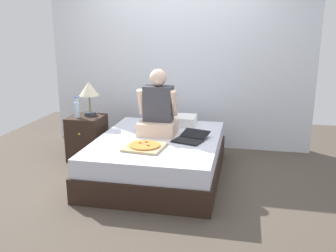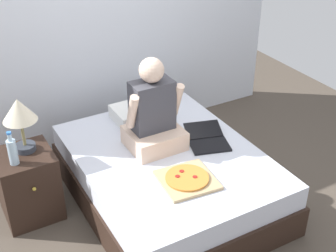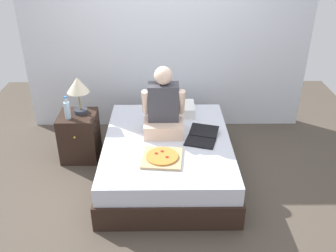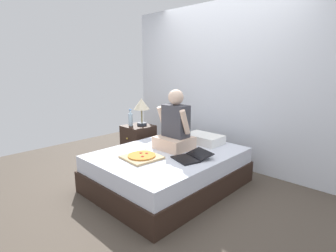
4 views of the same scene
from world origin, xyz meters
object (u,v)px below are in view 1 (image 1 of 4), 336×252
nightstand_left (87,138)px  lamp_on_left_nightstand (89,91)px  person_seated (158,111)px  bed (158,157)px  water_bottle (77,109)px  pizza_box (145,146)px  laptop (190,139)px

nightstand_left → lamp_on_left_nightstand: 0.62m
person_seated → bed: bearing=-76.4°
water_bottle → person_seated: 1.12m
bed → pizza_box: size_ratio=4.24×
bed → laptop: size_ratio=3.78×
person_seated → laptop: bearing=-24.1°
nightstand_left → pizza_box: bearing=-37.9°
bed → pizza_box: bearing=-98.2°
laptop → pizza_box: 0.58m
water_bottle → pizza_box: size_ratio=0.63×
bed → water_bottle: size_ratio=6.71×
lamp_on_left_nightstand → water_bottle: size_ratio=1.63×
nightstand_left → water_bottle: water_bottle is taller
nightstand_left → laptop: nightstand_left is taller
person_seated → laptop: size_ratio=1.59×
lamp_on_left_nightstand → nightstand_left: bearing=-128.6°
person_seated → pizza_box: (-0.02, -0.57, -0.27)m
nightstand_left → lamp_on_left_nightstand: size_ratio=1.29×
lamp_on_left_nightstand → pizza_box: size_ratio=1.03×
person_seated → pizza_box: bearing=-91.6°
bed → person_seated: size_ratio=2.37×
bed → pizza_box: pizza_box is taller
nightstand_left → water_bottle: bearing=-131.7°
lamp_on_left_nightstand → water_bottle: bearing=-130.6°
lamp_on_left_nightstand → laptop: bearing=-18.1°
water_bottle → person_seated: size_ratio=0.35×
lamp_on_left_nightstand → water_bottle: 0.28m
bed → nightstand_left: 1.14m
bed → nightstand_left: bearing=159.8°
nightstand_left → bed: bearing=-20.2°
bed → person_seated: 0.55m
person_seated → laptop: 0.53m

